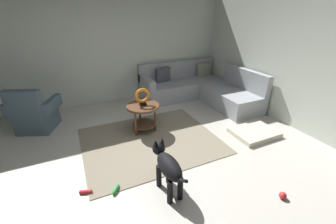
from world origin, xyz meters
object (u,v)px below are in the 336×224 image
dog (168,166)px  dog_toy_rope (86,192)px  dog_bed_mat (254,133)px  dog_toy_bone (116,189)px  side_table (143,111)px  dog_toy_ball (283,196)px  armchair (34,115)px  torus_sculpture (142,96)px  sectional_couch (199,89)px

dog → dog_toy_rope: dog is taller
dog_bed_mat → dog_toy_bone: 2.67m
dog_toy_rope → dog_toy_bone: (0.35, -0.12, 0.00)m
side_table → dog_toy_ball: side_table is taller
dog_toy_bone → armchair: bearing=114.8°
dog_toy_ball → dog_toy_bone: 2.09m
armchair → dog_toy_ball: size_ratio=10.76×
torus_sculpture → dog_toy_bone: size_ratio=1.81×
armchair → dog: bearing=-34.0°
sectional_couch → torus_sculpture: size_ratio=6.90×
armchair → dog_toy_rope: bearing=-50.0°
armchair → side_table: armchair is taller
armchair → torus_sculpture: bearing=-3.8°
dog_bed_mat → dog_toy_rope: bearing=-176.6°
sectional_couch → side_table: sectional_couch is taller
side_table → dog_toy_ball: size_ratio=6.67×
torus_sculpture → dog_toy_rope: 1.81m
torus_sculpture → dog_toy_ball: torus_sculpture is taller
sectional_couch → armchair: same height
torus_sculpture → dog_toy_rope: torus_sculpture is taller
side_table → torus_sculpture: size_ratio=1.84×
torus_sculpture → dog_toy_rope: bearing=-135.3°
armchair → dog_bed_mat: (3.67, -1.91, -0.28)m
dog_toy_ball → dog_toy_bone: size_ratio=0.50×
sectional_couch → dog_toy_ball: bearing=-104.1°
dog_bed_mat → dog_toy_rope: size_ratio=5.37×
torus_sculpture → dog_toy_bone: torus_sculpture is taller
dog → torus_sculpture: bearing=80.2°
dog → sectional_couch: bearing=48.9°
dog → dog_toy_rope: (-0.97, 0.37, -0.35)m
dog → side_table: bearing=80.2°
dog_toy_ball → dog_toy_rope: 2.46m
armchair → dog: armchair is taller
armchair → dog_toy_bone: (1.02, -2.21, -0.29)m
dog_toy_bone → side_table: bearing=57.3°
side_table → dog_toy_bone: side_table is taller
dog_toy_ball → dog_toy_rope: (-2.20, 1.10, -0.02)m
dog_toy_ball → dog_bed_mat: bearing=57.8°
armchair → dog_toy_bone: 2.45m
dog_toy_ball → dog_toy_bone: (-1.84, 0.98, -0.01)m
dog → dog_toy_ball: (1.22, -0.73, -0.33)m
dog_toy_rope → dog_toy_bone: size_ratio=0.83×
dog → dog_toy_ball: 1.46m
side_table → dog_toy_ball: bearing=-66.1°
dog_toy_rope → dog_toy_bone: bearing=-19.1°
side_table → dog: size_ratio=0.71×
sectional_couch → dog_toy_bone: 3.48m
torus_sculpture → dog_toy_rope: size_ratio=2.19×
side_table → torus_sculpture: (0.00, -0.00, 0.29)m
sectional_couch → dog_toy_ball: 3.33m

